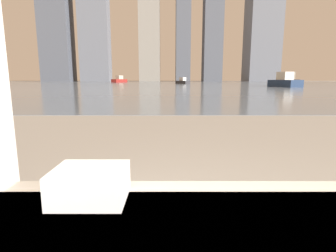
# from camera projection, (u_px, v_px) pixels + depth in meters

# --- Properties ---
(towel_stack) EXTENTS (0.26, 0.22, 0.12)m
(towel_stack) POSITION_uv_depth(u_px,v_px,m) (91.00, 184.00, 0.97)
(towel_stack) COLOR white
(towel_stack) RESTS_ON bathtub
(harbor_water) EXTENTS (180.00, 110.00, 0.01)m
(harbor_water) POSITION_uv_depth(u_px,v_px,m) (168.00, 83.00, 61.28)
(harbor_water) COLOR slate
(harbor_water) RESTS_ON ground_plane
(harbor_boat_0) EXTENTS (1.95, 3.49, 1.24)m
(harbor_boat_0) POSITION_uv_depth(u_px,v_px,m) (285.00, 82.00, 58.27)
(harbor_boat_0) COLOR #2D2D33
(harbor_boat_0) RESTS_ON harbor_water
(harbor_boat_1) EXTENTS (2.96, 5.66, 2.02)m
(harbor_boat_1) POSITION_uv_depth(u_px,v_px,m) (289.00, 81.00, 39.04)
(harbor_boat_1) COLOR #4C4C51
(harbor_boat_1) RESTS_ON harbor_water
(harbor_boat_2) EXTENTS (3.00, 3.66, 1.34)m
(harbor_boat_2) POSITION_uv_depth(u_px,v_px,m) (183.00, 81.00, 55.69)
(harbor_boat_2) COLOR #2D2D33
(harbor_boat_2) RESTS_ON harbor_water
(harbor_boat_3) EXTENTS (2.60, 5.23, 1.88)m
(harbor_boat_3) POSITION_uv_depth(u_px,v_px,m) (285.00, 82.00, 33.16)
(harbor_boat_3) COLOR navy
(harbor_boat_3) RESTS_ON harbor_water
(harbor_boat_4) EXTENTS (4.14, 5.72, 2.05)m
(harbor_boat_4) POSITION_uv_depth(u_px,v_px,m) (120.00, 80.00, 78.55)
(harbor_boat_4) COLOR maroon
(harbor_boat_4) RESTS_ON harbor_water
(skyline_tower_0) EXTENTS (12.45, 9.63, 56.51)m
(skyline_tower_0) POSITION_uv_depth(u_px,v_px,m) (56.00, 14.00, 111.55)
(skyline_tower_0) COLOR #4C515B
(skyline_tower_0) RESTS_ON ground_plane
(skyline_tower_1) EXTENTS (12.54, 7.07, 47.83)m
(skyline_tower_1) POSITION_uv_depth(u_px,v_px,m) (95.00, 25.00, 112.27)
(skyline_tower_1) COLOR slate
(skyline_tower_1) RESTS_ON ground_plane
(skyline_tower_3) EXTENTS (6.10, 9.78, 56.34)m
(skyline_tower_3) POSITION_uv_depth(u_px,v_px,m) (184.00, 14.00, 111.41)
(skyline_tower_3) COLOR #4C515B
(skyline_tower_3) RESTS_ON ground_plane
(skyline_tower_4) EXTENTS (7.93, 8.71, 43.14)m
(skyline_tower_4) POSITION_uv_depth(u_px,v_px,m) (213.00, 31.00, 112.54)
(skyline_tower_4) COLOR #4C515B
(skyline_tower_4) RESTS_ON ground_plane
(skyline_tower_5) EXTENTS (13.15, 12.53, 36.01)m
(skyline_tower_5) POSITION_uv_depth(u_px,v_px,m) (263.00, 39.00, 113.11)
(skyline_tower_5) COLOR slate
(skyline_tower_5) RESTS_ON ground_plane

